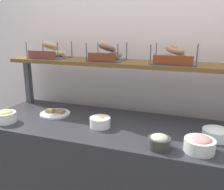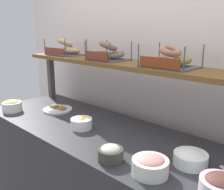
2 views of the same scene
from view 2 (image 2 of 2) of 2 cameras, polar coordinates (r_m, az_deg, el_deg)
The scene contains 15 objects.
back_wall at distance 1.99m, azimuth 10.55°, elevation 5.44°, with size 3.45×0.06×2.40m, color white.
deli_counter at distance 1.88m, azimuth -0.54°, elevation -20.56°, with size 2.25×0.70×0.85m, color #2D2D33.
shelf_riser_left at distance 2.58m, azimuth -13.47°, elevation 4.01°, with size 0.05×0.05×0.40m, color #4C4C51.
upper_shelf at distance 1.76m, azimuth 5.58°, elevation 6.54°, with size 2.21×0.32×0.03m, color brown.
bowl_cream_cheese at distance 1.36m, azimuth 17.07°, elevation -13.33°, with size 0.17×0.17×0.08m.
bowl_tuna_salad at distance 1.34m, azimuth -0.35°, elevation -12.84°, with size 0.14×0.14×0.09m.
bowl_chocolate_spread at distance 1.17m, azimuth 23.12°, elevation -18.33°, with size 0.17×0.17×0.10m.
bowl_fruit_salad at distance 1.76m, azimuth -6.80°, elevation -6.23°, with size 0.15×0.15×0.08m.
bowl_lox_spread at distance 1.24m, azimuth 8.54°, elevation -15.22°, with size 0.17×0.17×0.10m.
bowl_egg_salad at distance 2.25m, azimuth -21.45°, elevation -2.19°, with size 0.16×0.16×0.10m.
serving_plate_white at distance 2.17m, azimuth -12.06°, elevation -3.13°, with size 0.24×0.24×0.04m.
serving_spoon_near_plate at distance 1.36m, azimuth 23.57°, elevation -15.44°, with size 0.07×0.17×0.01m.
bagel_basket_sesame at distance 2.34m, azimuth -10.43°, elevation 9.96°, with size 0.32×0.26×0.15m.
bagel_basket_poppy at distance 1.93m, azimuth -0.93°, elevation 9.26°, with size 0.29×0.27×0.15m.
bagel_basket_everything at distance 1.61m, azimuth 12.71°, elevation 7.71°, with size 0.32×0.25×0.14m.
Camera 2 is at (1.07, -1.10, 1.52)m, focal length 40.90 mm.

